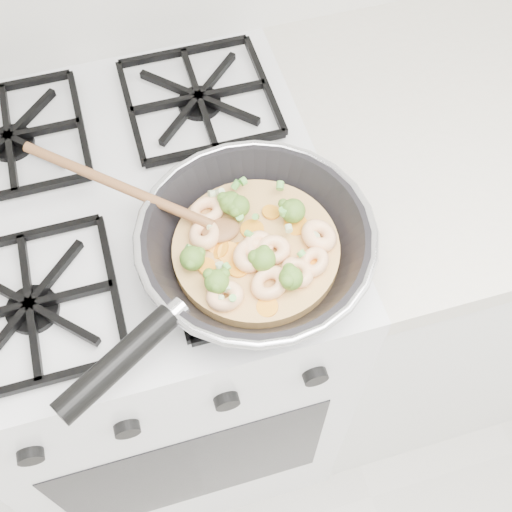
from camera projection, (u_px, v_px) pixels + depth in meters
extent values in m
cube|color=white|center=(162.00, 328.00, 1.36)|extent=(0.60, 0.60, 0.90)
cube|color=black|center=(196.00, 472.00, 1.21)|extent=(0.48, 0.00, 0.40)
cube|color=black|center=(124.00, 193.00, 0.97)|extent=(0.56, 0.56, 0.02)
cube|color=white|center=(510.00, 242.00, 1.49)|extent=(1.00, 0.58, 0.86)
torus|color=silver|center=(256.00, 235.00, 0.85)|extent=(0.32, 0.32, 0.01)
cylinder|color=black|center=(117.00, 363.00, 0.76)|extent=(0.16, 0.11, 0.03)
cylinder|color=tan|center=(256.00, 250.00, 0.88)|extent=(0.22, 0.22, 0.02)
ellipsoid|color=brown|center=(221.00, 230.00, 0.87)|extent=(0.06, 0.06, 0.01)
cylinder|color=brown|center=(118.00, 185.00, 0.88)|extent=(0.22, 0.18, 0.05)
torus|color=#FFCD96|center=(225.00, 296.00, 0.82)|extent=(0.05, 0.05, 0.02)
torus|color=#FFCD96|center=(319.00, 236.00, 0.87)|extent=(0.07, 0.07, 0.03)
torus|color=#FFCD96|center=(205.00, 234.00, 0.87)|extent=(0.06, 0.06, 0.02)
torus|color=#FFCD96|center=(273.00, 250.00, 0.85)|extent=(0.05, 0.05, 0.03)
torus|color=#FFCD96|center=(258.00, 246.00, 0.86)|extent=(0.06, 0.07, 0.03)
torus|color=#FFCD96|center=(314.00, 262.00, 0.84)|extent=(0.06, 0.06, 0.02)
torus|color=#FFCD96|center=(270.00, 283.00, 0.83)|extent=(0.07, 0.07, 0.02)
torus|color=#FFCD96|center=(297.00, 272.00, 0.84)|extent=(0.06, 0.06, 0.02)
torus|color=#FFCD96|center=(206.00, 211.00, 0.89)|extent=(0.07, 0.07, 0.02)
torus|color=#FFCD96|center=(251.00, 255.00, 0.85)|extent=(0.08, 0.08, 0.03)
ellipsoid|color=#57852B|center=(217.00, 282.00, 0.82)|extent=(0.04, 0.04, 0.03)
ellipsoid|color=#57852B|center=(291.00, 278.00, 0.82)|extent=(0.04, 0.04, 0.03)
ellipsoid|color=#57852B|center=(238.00, 206.00, 0.88)|extent=(0.04, 0.04, 0.03)
ellipsoid|color=#57852B|center=(231.00, 203.00, 0.88)|extent=(0.04, 0.04, 0.03)
ellipsoid|color=#57852B|center=(192.00, 258.00, 0.83)|extent=(0.04, 0.04, 0.03)
ellipsoid|color=#57852B|center=(293.00, 211.00, 0.87)|extent=(0.04, 0.04, 0.03)
ellipsoid|color=#57852B|center=(263.00, 259.00, 0.83)|extent=(0.04, 0.04, 0.03)
cylinder|color=orange|center=(252.00, 229.00, 0.88)|extent=(0.04, 0.04, 0.00)
cylinder|color=orange|center=(212.00, 274.00, 0.84)|extent=(0.03, 0.03, 0.00)
cylinder|color=orange|center=(267.00, 307.00, 0.82)|extent=(0.04, 0.04, 0.01)
cylinder|color=orange|center=(244.00, 245.00, 0.87)|extent=(0.03, 0.03, 0.01)
cylinder|color=orange|center=(307.00, 262.00, 0.85)|extent=(0.04, 0.04, 0.00)
cylinder|color=orange|center=(218.00, 249.00, 0.86)|extent=(0.04, 0.04, 0.01)
cylinder|color=orange|center=(238.00, 268.00, 0.85)|extent=(0.03, 0.03, 0.00)
cylinder|color=orange|center=(210.00, 227.00, 0.88)|extent=(0.04, 0.04, 0.01)
cylinder|color=orange|center=(207.00, 267.00, 0.85)|extent=(0.04, 0.04, 0.01)
cylinder|color=orange|center=(217.00, 243.00, 0.87)|extent=(0.04, 0.04, 0.01)
cylinder|color=orange|center=(296.00, 225.00, 0.88)|extent=(0.04, 0.04, 0.01)
cylinder|color=orange|center=(271.00, 212.00, 0.89)|extent=(0.03, 0.03, 0.01)
cylinder|color=orange|center=(229.00, 253.00, 0.86)|extent=(0.04, 0.04, 0.00)
cylinder|color=orange|center=(262.00, 245.00, 0.87)|extent=(0.03, 0.03, 0.01)
cylinder|color=#62B046|center=(256.00, 217.00, 0.87)|extent=(0.01, 0.01, 0.01)
cylinder|color=#BCD496|center=(289.00, 228.00, 0.86)|extent=(0.01, 0.01, 0.01)
cylinder|color=#62B046|center=(236.00, 185.00, 0.90)|extent=(0.01, 0.01, 0.01)
cylinder|color=#62B046|center=(223.00, 270.00, 0.83)|extent=(0.01, 0.01, 0.01)
cylinder|color=#62B046|center=(243.00, 181.00, 0.90)|extent=(0.01, 0.01, 0.01)
cylinder|color=#62B046|center=(189.00, 249.00, 0.84)|extent=(0.01, 0.01, 0.01)
cylinder|color=#62B046|center=(227.00, 267.00, 0.82)|extent=(0.01, 0.01, 0.01)
cylinder|color=#BCD496|center=(221.00, 299.00, 0.81)|extent=(0.01, 0.01, 0.01)
cylinder|color=#62B046|center=(301.00, 253.00, 0.83)|extent=(0.01, 0.01, 0.01)
cylinder|color=#BCD496|center=(220.00, 266.00, 0.83)|extent=(0.01, 0.01, 0.01)
cylinder|color=#BCD496|center=(228.00, 288.00, 0.82)|extent=(0.01, 0.01, 0.01)
cylinder|color=#62B046|center=(280.00, 186.00, 0.89)|extent=(0.01, 0.01, 0.01)
cylinder|color=#62B046|center=(249.00, 234.00, 0.85)|extent=(0.01, 0.01, 0.01)
cylinder|color=#BCD496|center=(220.00, 192.00, 0.88)|extent=(0.01, 0.01, 0.01)
cylinder|color=#BCD496|center=(212.00, 194.00, 0.89)|extent=(0.01, 0.01, 0.01)
cylinder|color=#62B046|center=(240.00, 217.00, 0.87)|extent=(0.01, 0.01, 0.01)
cylinder|color=#BCD496|center=(315.00, 236.00, 0.86)|extent=(0.01, 0.01, 0.01)
cylinder|color=#BCD496|center=(210.00, 226.00, 0.86)|extent=(0.01, 0.01, 0.01)
cylinder|color=#62B046|center=(283.00, 212.00, 0.86)|extent=(0.01, 0.01, 0.01)
cylinder|color=#62B046|center=(233.00, 298.00, 0.80)|extent=(0.01, 0.01, 0.01)
cylinder|color=#62B046|center=(216.00, 283.00, 0.82)|extent=(0.01, 0.01, 0.01)
cylinder|color=#62B046|center=(226.00, 279.00, 0.83)|extent=(0.01, 0.01, 0.01)
cylinder|color=#62B046|center=(222.00, 200.00, 0.88)|extent=(0.01, 0.01, 0.01)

